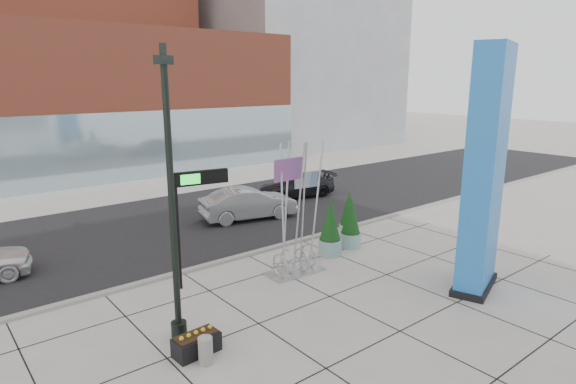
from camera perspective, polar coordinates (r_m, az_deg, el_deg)
ground at (r=17.03m, az=0.10°, el=-12.05°), size 160.00×160.00×0.00m
street_asphalt at (r=25.08m, az=-14.45°, el=-4.02°), size 80.00×12.00×0.02m
curb_edge at (r=20.02m, az=-7.18°, el=-7.99°), size 80.00×0.30×0.12m
tower_podium at (r=40.44m, az=-23.87°, el=9.64°), size 34.00×10.00×11.00m
tower_glass_front at (r=36.11m, az=-21.38°, el=4.76°), size 34.00×0.60×5.00m
building_grey_parking at (r=56.65m, az=0.20°, el=15.02°), size 20.00×18.00×18.00m
blue_pylon at (r=17.61m, az=22.25°, el=1.78°), size 2.76×1.87×8.43m
lamp_post at (r=13.49m, az=-13.45°, el=-4.11°), size 0.56×0.45×8.16m
public_art_sculpture at (r=18.35m, az=0.87°, el=-5.64°), size 2.29×1.22×5.09m
concrete_bollard at (r=13.38m, az=-9.75°, el=-18.04°), size 0.38×0.38×0.74m
overhead_street_sign at (r=17.06m, az=-10.99°, el=0.55°), size 1.97×0.52×4.19m
round_planter_east at (r=22.69m, az=7.23°, el=-2.75°), size 0.90×0.90×2.24m
round_planter_mid at (r=21.38m, az=7.45°, el=-3.68°), size 0.92×0.92×2.30m
round_planter_west at (r=20.32m, az=5.02°, el=-4.37°), size 0.97×0.97×2.42m
box_planter_north at (r=13.86m, az=-10.79°, el=-17.17°), size 1.28×0.70×0.69m
car_silver_mid at (r=25.52m, az=-4.70°, el=-1.40°), size 5.35×2.86×1.68m
car_dark_east at (r=30.24m, az=0.96°, el=0.76°), size 5.32×2.98×1.46m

